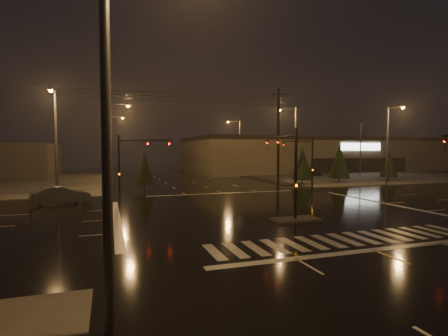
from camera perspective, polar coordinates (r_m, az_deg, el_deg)
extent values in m
plane|color=black|center=(26.84, 7.26, -6.89)|extent=(140.00, 140.00, 0.00)
cube|color=#44413D|center=(68.10, 19.18, -0.99)|extent=(36.00, 36.00, 0.12)
cube|color=#44413D|center=(23.35, 11.55, -8.24)|extent=(3.00, 1.60, 0.15)
cube|color=beige|center=(19.30, 19.12, -10.94)|extent=(15.00, 2.60, 0.01)
cube|color=beige|center=(17.81, 23.13, -12.20)|extent=(16.00, 0.50, 0.01)
cube|color=beige|center=(36.95, -0.16, -4.14)|extent=(16.00, 0.50, 0.01)
cube|color=black|center=(69.76, 23.44, -1.00)|extent=(50.00, 24.00, 0.08)
cube|color=#716450|center=(83.88, 15.26, 2.14)|extent=(60.00, 28.00, 7.00)
cube|color=black|center=(83.90, 15.29, 4.40)|extent=(60.20, 28.20, 0.80)
cube|color=white|center=(72.56, 21.47, 3.27)|extent=(9.00, 0.20, 1.40)
cube|color=black|center=(72.66, 21.39, 0.43)|extent=(22.00, 0.15, 2.80)
cylinder|color=black|center=(22.96, 11.63, -1.06)|extent=(0.18, 0.18, 6.00)
cylinder|color=black|center=(24.89, 9.09, 5.03)|extent=(0.12, 4.50, 0.12)
imported|color=#594707|center=(26.70, 7.08, 4.80)|extent=(0.16, 0.20, 1.00)
cube|color=#594707|center=(23.02, 11.61, -2.80)|extent=(0.25, 0.18, 0.35)
cylinder|color=black|center=(40.79, 14.22, 0.66)|extent=(0.18, 0.18, 6.00)
cylinder|color=black|center=(38.81, 12.02, 4.26)|extent=(4.74, 1.82, 0.12)
imported|color=#594707|center=(37.10, 9.79, 4.27)|extent=(0.24, 0.22, 1.00)
cube|color=#594707|center=(40.82, 14.21, -0.32)|extent=(0.25, 0.18, 0.35)
cylinder|color=black|center=(34.38, -16.76, 0.20)|extent=(0.18, 0.18, 6.00)
cylinder|color=black|center=(33.65, -12.76, 4.46)|extent=(4.74, 1.82, 0.12)
imported|color=#594707|center=(33.16, -8.98, 4.43)|extent=(0.24, 0.22, 1.00)
cube|color=#594707|center=(34.42, -16.74, -0.96)|extent=(0.25, 0.18, 0.35)
imported|color=#594707|center=(26.71, 32.43, 4.36)|extent=(0.22, 0.24, 1.00)
cylinder|color=#38383A|center=(8.84, -18.66, 5.43)|extent=(0.24, 0.24, 10.00)
cylinder|color=#38383A|center=(41.83, -18.47, 3.39)|extent=(0.24, 0.24, 10.00)
cylinder|color=#38383A|center=(42.16, -16.92, 9.95)|extent=(2.40, 0.14, 0.14)
cube|color=#38383A|center=(42.20, -15.40, 9.90)|extent=(0.70, 0.30, 0.18)
sphere|color=#FF9B2D|center=(42.19, -15.40, 9.73)|extent=(0.32, 0.32, 0.32)
cylinder|color=#38383A|center=(57.83, -18.45, 3.24)|extent=(0.24, 0.24, 10.00)
cylinder|color=#38383A|center=(58.07, -17.34, 8.00)|extent=(2.40, 0.14, 0.14)
cube|color=#38383A|center=(58.10, -16.24, 7.97)|extent=(0.70, 0.30, 0.18)
sphere|color=#FF9B2D|center=(58.09, -16.24, 7.84)|extent=(0.32, 0.32, 0.32)
cylinder|color=#38383A|center=(45.98, 11.60, 3.44)|extent=(0.24, 0.24, 10.00)
cylinder|color=#38383A|center=(45.68, 10.35, 9.49)|extent=(2.40, 0.14, 0.14)
cube|color=#38383A|center=(45.16, 9.10, 9.51)|extent=(0.70, 0.30, 0.18)
sphere|color=#FF9B2D|center=(45.15, 9.10, 9.35)|extent=(0.32, 0.32, 0.32)
cylinder|color=#38383A|center=(64.08, 2.62, 3.35)|extent=(0.24, 0.24, 10.00)
cylinder|color=#38383A|center=(63.88, 1.61, 7.67)|extent=(2.40, 0.14, 0.14)
cube|color=#38383A|center=(63.50, 0.67, 7.65)|extent=(0.70, 0.30, 0.18)
sphere|color=#FF9B2D|center=(63.49, 0.67, 7.53)|extent=(0.32, 0.32, 0.32)
cylinder|color=#38383A|center=(35.62, -25.75, 3.35)|extent=(0.24, 0.24, 10.00)
cylinder|color=#38383A|center=(34.82, -26.19, 11.28)|extent=(0.14, 2.40, 0.14)
cube|color=#38383A|center=(33.73, -26.44, 11.47)|extent=(0.30, 0.70, 0.18)
sphere|color=#FF9B2D|center=(33.71, -26.44, 11.25)|extent=(0.32, 0.32, 0.32)
cylinder|color=#38383A|center=(48.66, 25.10, 3.19)|extent=(0.24, 0.24, 10.00)
cylinder|color=#38383A|center=(48.08, 26.23, 8.90)|extent=(0.14, 2.40, 0.14)
cube|color=#38383A|center=(47.30, 27.17, 8.92)|extent=(0.30, 0.70, 0.18)
sphere|color=#FF9B2D|center=(47.29, 27.17, 8.76)|extent=(0.32, 0.32, 0.32)
cylinder|color=black|center=(42.57, 8.87, 4.85)|extent=(0.32, 0.32, 12.00)
cube|color=black|center=(43.05, 8.93, 11.78)|extent=(2.20, 0.12, 0.12)
cylinder|color=black|center=(47.09, 12.62, -2.25)|extent=(0.18, 0.18, 0.70)
cone|color=black|center=(46.93, 12.65, 0.83)|extent=(2.80, 2.80, 4.37)
cylinder|color=black|center=(50.84, 18.26, -1.95)|extent=(0.18, 0.18, 0.70)
cone|color=black|center=(50.69, 18.31, 1.03)|extent=(2.93, 2.93, 4.58)
cylinder|color=black|center=(55.81, 25.28, -1.66)|extent=(0.18, 0.18, 0.70)
cone|color=black|center=(55.68, 25.33, 0.68)|extent=(2.46, 2.46, 3.85)
cylinder|color=black|center=(40.09, -12.86, -3.16)|extent=(0.18, 0.18, 0.70)
cone|color=black|center=(39.92, -12.90, -0.07)|extent=(2.32, 2.32, 3.63)
imported|color=black|center=(62.87, 13.71, -0.56)|extent=(4.24, 4.82, 1.57)
imported|color=slate|center=(32.63, -25.07, -4.03)|extent=(4.92, 2.91, 1.53)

